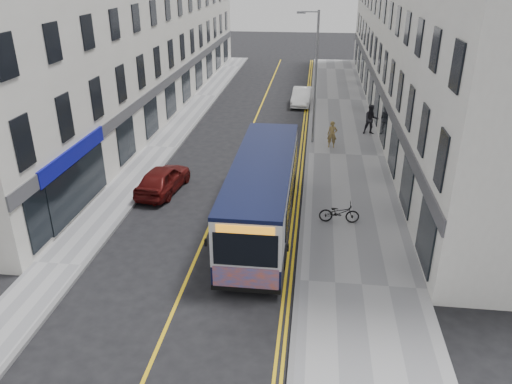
% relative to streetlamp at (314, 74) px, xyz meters
% --- Properties ---
extents(ground, '(140.00, 140.00, 0.00)m').
position_rel_streetlamp_xyz_m(ground, '(-4.17, -14.00, -4.38)').
color(ground, black).
rests_on(ground, ground).
extents(pavement_east, '(4.50, 64.00, 0.12)m').
position_rel_streetlamp_xyz_m(pavement_east, '(2.08, -2.00, -4.32)').
color(pavement_east, '#9A999C').
rests_on(pavement_east, ground).
extents(pavement_west, '(2.00, 64.00, 0.12)m').
position_rel_streetlamp_xyz_m(pavement_west, '(-9.17, -2.00, -4.32)').
color(pavement_west, '#9A999C').
rests_on(pavement_west, ground).
extents(kerb_east, '(0.18, 64.00, 0.13)m').
position_rel_streetlamp_xyz_m(kerb_east, '(-0.17, -2.00, -4.32)').
color(kerb_east, slate).
rests_on(kerb_east, ground).
extents(kerb_west, '(0.18, 64.00, 0.13)m').
position_rel_streetlamp_xyz_m(kerb_west, '(-8.17, -2.00, -4.32)').
color(kerb_west, slate).
rests_on(kerb_west, ground).
extents(road_centre_line, '(0.12, 64.00, 0.01)m').
position_rel_streetlamp_xyz_m(road_centre_line, '(-4.17, -2.00, -4.38)').
color(road_centre_line, gold).
rests_on(road_centre_line, ground).
extents(road_dbl_yellow_inner, '(0.10, 64.00, 0.01)m').
position_rel_streetlamp_xyz_m(road_dbl_yellow_inner, '(-0.62, -2.00, -4.38)').
color(road_dbl_yellow_inner, gold).
rests_on(road_dbl_yellow_inner, ground).
extents(road_dbl_yellow_outer, '(0.10, 64.00, 0.01)m').
position_rel_streetlamp_xyz_m(road_dbl_yellow_outer, '(-0.42, -2.00, -4.38)').
color(road_dbl_yellow_outer, gold).
rests_on(road_dbl_yellow_outer, ground).
extents(terrace_east, '(6.00, 46.00, 13.00)m').
position_rel_streetlamp_xyz_m(terrace_east, '(7.33, 7.00, 2.12)').
color(terrace_east, white).
rests_on(terrace_east, ground).
extents(terrace_west, '(6.00, 46.00, 13.00)m').
position_rel_streetlamp_xyz_m(terrace_west, '(-13.17, 7.00, 2.12)').
color(terrace_west, silver).
rests_on(terrace_west, ground).
extents(streetlamp, '(1.32, 0.18, 8.00)m').
position_rel_streetlamp_xyz_m(streetlamp, '(0.00, 0.00, 0.00)').
color(streetlamp, gray).
rests_on(streetlamp, ground).
extents(city_bus, '(2.45, 10.49, 3.05)m').
position_rel_streetlamp_xyz_m(city_bus, '(-1.88, -11.16, -2.72)').
color(city_bus, black).
rests_on(city_bus, ground).
extents(bicycle, '(1.75, 0.64, 0.91)m').
position_rel_streetlamp_xyz_m(bicycle, '(1.40, -10.62, -3.81)').
color(bicycle, black).
rests_on(bicycle, pavement_east).
extents(pedestrian_near, '(0.60, 0.40, 1.63)m').
position_rel_streetlamp_xyz_m(pedestrian_near, '(1.25, -0.82, -3.45)').
color(pedestrian_near, olive).
rests_on(pedestrian_near, pavement_east).
extents(pedestrian_far, '(1.03, 0.84, 1.95)m').
position_rel_streetlamp_xyz_m(pedestrian_far, '(3.81, 2.12, -3.29)').
color(pedestrian_far, '#222227').
rests_on(pedestrian_far, pavement_east).
extents(car_white, '(1.62, 4.14, 1.34)m').
position_rel_streetlamp_xyz_m(car_white, '(-0.97, 9.51, -3.71)').
color(car_white, white).
rests_on(car_white, ground).
extents(car_maroon, '(2.13, 4.19, 1.37)m').
position_rel_streetlamp_xyz_m(car_maroon, '(-7.17, -8.17, -3.70)').
color(car_maroon, '#510E0D').
rests_on(car_maroon, ground).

